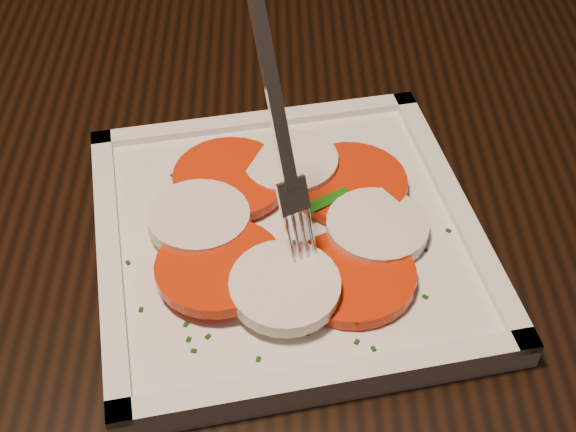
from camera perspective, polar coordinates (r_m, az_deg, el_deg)
name	(u,v)px	position (r m, az deg, el deg)	size (l,w,h in m)	color
table	(257,285)	(0.66, -2.20, -4.93)	(1.23, 0.84, 0.75)	black
plate	(288,239)	(0.55, 0.00, -1.65)	(0.26, 0.26, 0.01)	white
caprese_salad	(288,223)	(0.54, -0.01, -0.48)	(0.22, 0.21, 0.02)	red
fork	(273,119)	(0.47, -1.07, 6.90)	(0.03, 0.07, 0.16)	white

